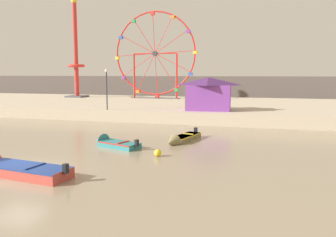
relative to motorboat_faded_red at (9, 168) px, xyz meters
The scene contains 11 objects.
ground_plane 0.71m from the motorboat_faded_red, 93.51° to the left, with size 240.00×240.00×0.00m, color gray.
quay_promenade 29.85m from the motorboat_faded_red, 90.08° to the left, with size 110.00×23.00×1.20m, color #B7A88E.
distant_town_skyline 50.90m from the motorboat_faded_red, 90.04° to the left, with size 140.00×3.00×4.40m, color #564C47.
motorboat_faded_red is the anchor object (origin of this frame).
motorboat_olive_wood 11.93m from the motorboat_faded_red, 57.87° to the left, with size 2.00×4.38×1.02m.
motorboat_teal_painted 7.70m from the motorboat_faded_red, 74.41° to the left, with size 3.91×2.38×1.19m.
ferris_wheel_red_frame 36.86m from the motorboat_faded_red, 96.25° to the left, with size 12.67×1.20×12.85m.
drop_tower_red_tower 39.47m from the motorboat_faded_red, 115.38° to the left, with size 2.80×2.80×15.22m.
carnival_booth_purple_stall 22.23m from the motorboat_faded_red, 72.78° to the left, with size 5.01×3.28×3.35m.
promenade_lamp_near 19.48m from the motorboat_faded_red, 100.96° to the left, with size 0.32×0.32×4.17m.
mooring_buoy_orange 8.11m from the motorboat_faded_red, 41.98° to the left, with size 0.44×0.44×0.44m, color yellow.
Camera 1 is at (12.18, -14.63, 4.94)m, focal length 37.19 mm.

